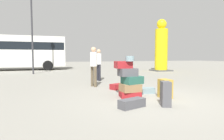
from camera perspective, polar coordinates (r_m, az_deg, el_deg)
name	(u,v)px	position (r m, az deg, el deg)	size (l,w,h in m)	color
ground_plane	(151,99)	(6.08, 11.47, -8.41)	(80.00, 80.00, 0.00)	gray
suitcase_tower	(129,80)	(6.16, 5.11, -2.91)	(0.86, 0.68, 1.32)	maroon
suitcase_charcoal_upright_blue	(166,94)	(5.24, 15.70, -6.86)	(0.23, 0.34, 0.65)	#4C4C51
suitcase_tan_left_side	(165,89)	(6.26, 15.57, -5.36)	(0.30, 0.42, 0.59)	#B28C33
suitcase_slate_right_side	(144,91)	(6.89, 9.46, -6.07)	(0.75, 0.30, 0.19)	gray
suitcase_maroon_white_trunk	(118,86)	(7.64, 1.70, -4.94)	(0.58, 0.33, 0.21)	maroon
suitcase_charcoal_behind_tower	(132,103)	(4.97, 5.95, -9.85)	(0.72, 0.29, 0.22)	#4C4C51
person_bearded_onlooker	(94,63)	(8.22, -5.50, 2.11)	(0.30, 0.32, 1.70)	brown
person_tourist_with_camera	(99,62)	(10.18, -3.99, 2.42)	(0.30, 0.34, 1.68)	black
yellow_dummy_statue	(161,48)	(17.57, 14.48, 6.37)	(1.55, 1.55, 4.55)	yellow
parked_bus	(14,51)	(20.04, -27.18, 5.19)	(9.06, 2.78, 3.15)	silver
lamp_post	(32,15)	(15.50, -22.87, 14.97)	(0.36, 0.36, 6.68)	#333338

